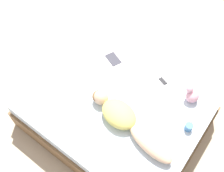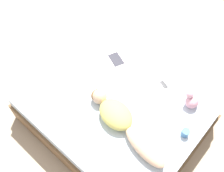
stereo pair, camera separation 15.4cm
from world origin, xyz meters
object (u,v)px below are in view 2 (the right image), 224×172
at_px(coffee_mug, 185,133).
at_px(cell_phone, 164,85).
at_px(person, 122,121).
at_px(open_magazine, 109,62).

relative_size(coffee_mug, cell_phone, 0.71).
xyz_separation_m(person, open_magazine, (0.60, 0.73, -0.08)).
distance_m(person, cell_phone, 0.79).
relative_size(person, cell_phone, 7.09).
height_order(open_magazine, cell_phone, same).
bearing_deg(cell_phone, person, -162.53).
bearing_deg(coffee_mug, person, 121.36).
height_order(person, coffee_mug, person).
bearing_deg(open_magazine, person, -107.00).
distance_m(person, open_magazine, 0.95).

